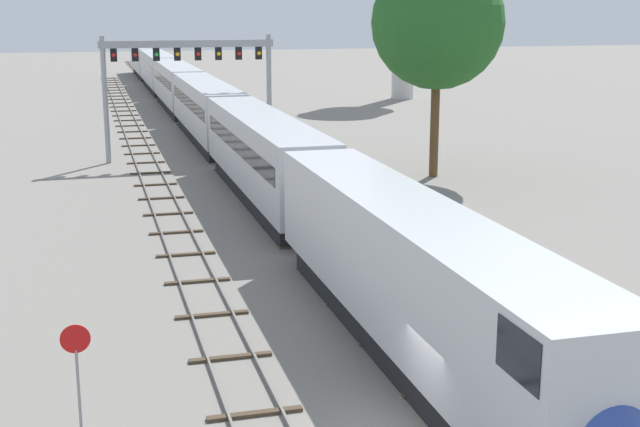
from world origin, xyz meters
TOP-DOWN VIEW (x-y plane):
  - track_main at (2.00, 60.00)m, footprint 2.60×200.00m
  - track_near at (-3.50, 40.00)m, footprint 2.60×160.00m
  - passenger_train at (2.00, 62.70)m, footprint 3.04×137.69m
  - signal_gantry at (-0.25, 42.80)m, footprint 12.10×0.49m
  - stop_sign at (-8.00, 2.40)m, footprint 0.76×0.08m
  - trackside_tree_left at (14.04, 32.35)m, footprint 8.27×8.27m

SIDE VIEW (x-z plane):
  - track_main at x=2.00m, z-range -0.01..0.15m
  - track_near at x=-3.50m, z-range -0.01..0.15m
  - stop_sign at x=-8.00m, z-range 0.43..3.31m
  - passenger_train at x=2.00m, z-range 0.21..5.01m
  - signal_gantry at x=-0.25m, z-range 2.11..10.84m
  - trackside_tree_left at x=14.04m, z-range 2.75..16.58m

